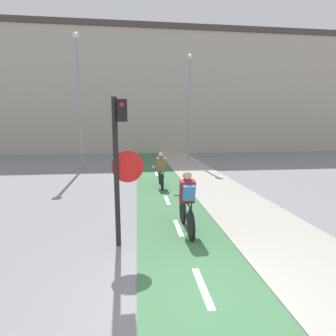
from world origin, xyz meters
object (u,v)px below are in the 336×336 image
(street_lamp_far, at_px, (79,89))
(street_lamp_sidewalk, at_px, (190,98))
(cyclist_far, at_px, (161,172))
(traffic_light_pole, at_px, (120,156))
(cyclist_near, at_px, (187,203))

(street_lamp_far, xyz_separation_m, street_lamp_sidewalk, (6.86, 2.19, -0.20))
(cyclist_far, bearing_deg, traffic_light_pole, -104.09)
(traffic_light_pole, relative_size, street_lamp_sidewalk, 0.43)
(traffic_light_pole, bearing_deg, cyclist_near, 20.40)
(street_lamp_far, xyz_separation_m, cyclist_far, (4.21, -5.08, -3.94))
(street_lamp_far, height_order, street_lamp_sidewalk, street_lamp_far)
(street_lamp_far, height_order, cyclist_near, street_lamp_far)
(cyclist_far, bearing_deg, street_lamp_sidewalk, 70.01)
(cyclist_near, bearing_deg, cyclist_far, 92.43)
(street_lamp_sidewalk, height_order, cyclist_near, street_lamp_sidewalk)
(street_lamp_sidewalk, xyz_separation_m, cyclist_far, (-2.65, -7.27, -3.75))
(street_lamp_sidewalk, bearing_deg, cyclist_far, -109.99)
(street_lamp_far, relative_size, street_lamp_sidewalk, 1.05)
(traffic_light_pole, height_order, street_lamp_sidewalk, street_lamp_sidewalk)
(street_lamp_far, height_order, cyclist_far, street_lamp_far)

